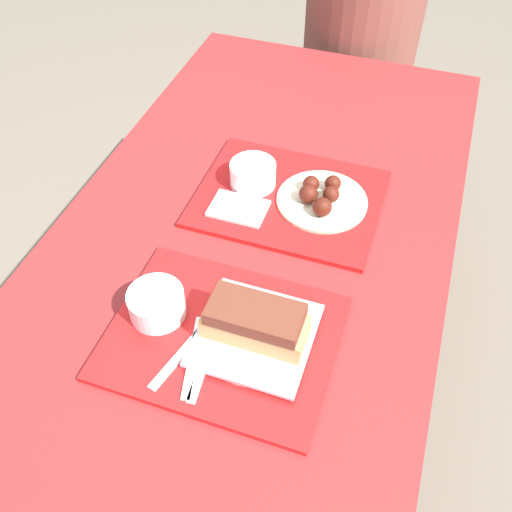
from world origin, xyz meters
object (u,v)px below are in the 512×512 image
Objects in this scene: bowl_coleslaw_far at (253,173)px; person_seated_across at (363,19)px; tray_near at (222,337)px; bowl_coleslaw_near at (156,303)px; brisket_sandwich_plate at (255,327)px; wings_plate_far at (321,197)px; tray_far at (289,198)px.

person_seated_across is at bearing 85.24° from bowl_coleslaw_far.
tray_near is 0.43m from bowl_coleslaw_far.
bowl_coleslaw_near is at bearing 176.23° from tray_near.
brisket_sandwich_plate reaches higher than wings_plate_far.
person_seated_across reaches higher than bowl_coleslaw_far.
tray_near is 0.40m from tray_far.
tray_far is at bearing -88.89° from person_seated_across.
bowl_coleslaw_far is 0.52× the size of wings_plate_far.
bowl_coleslaw_far is at bearing -94.76° from person_seated_across.
brisket_sandwich_plate is at bearing -70.25° from bowl_coleslaw_far.
bowl_coleslaw_far is 0.16× the size of person_seated_across.
bowl_coleslaw_far reaches higher than wings_plate_far.
tray_far is 0.39m from brisket_sandwich_plate.
bowl_coleslaw_near is 0.41m from bowl_coleslaw_far.
tray_near and tray_far have the same top height.
brisket_sandwich_plate reaches higher than bowl_coleslaw_near.
brisket_sandwich_plate reaches higher than bowl_coleslaw_far.
tray_near is at bearing -78.41° from bowl_coleslaw_far.
wings_plate_far is (0.02, 0.39, -0.02)m from brisket_sandwich_plate.
bowl_coleslaw_far is (-0.09, 0.42, 0.04)m from tray_near.
tray_far is 0.91m from person_seated_across.
bowl_coleslaw_far is (-0.09, 0.02, 0.04)m from tray_far.
tray_near is 0.07m from brisket_sandwich_plate.
person_seated_across is (-0.02, 0.91, 0.01)m from tray_far.
wings_plate_far reaches higher than tray_near.
bowl_coleslaw_near reaches higher than wings_plate_far.
person_seated_across reaches higher than tray_far.
bowl_coleslaw_near is 0.45m from wings_plate_far.
tray_far is 0.10m from bowl_coleslaw_far.
bowl_coleslaw_near is at bearing -118.07° from wings_plate_far.
brisket_sandwich_plate is at bearing -86.88° from person_seated_across.
person_seated_across is at bearing 95.72° from wings_plate_far.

